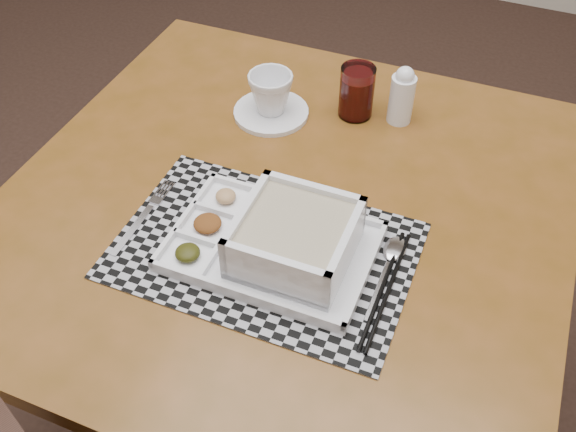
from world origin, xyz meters
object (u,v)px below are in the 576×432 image
Objects in this scene: serving_tray at (286,242)px; juice_glass at (356,93)px; cup at (271,93)px; creamer_bottle at (402,96)px; dining_table at (286,229)px.

serving_tray is 0.40m from juice_glass.
creamer_bottle is (0.24, 0.08, 0.01)m from cup.
cup is 0.84× the size of juice_glass.
juice_glass is 0.09m from creamer_bottle.
serving_tray and cup have the same top height.
serving_tray is at bearing -98.84° from creamer_bottle.
serving_tray is at bearing -83.13° from cup.
cup is at bearing 117.67° from serving_tray.
cup reaches higher than dining_table.
creamer_bottle is (0.09, 0.02, 0.01)m from juice_glass.
juice_glass is 0.88× the size of creamer_bottle.
cup is at bearing 119.82° from dining_table.
serving_tray is 0.38m from cup.
dining_table is 9.26× the size of juice_glass.
dining_table is at bearing 113.56° from serving_tray.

